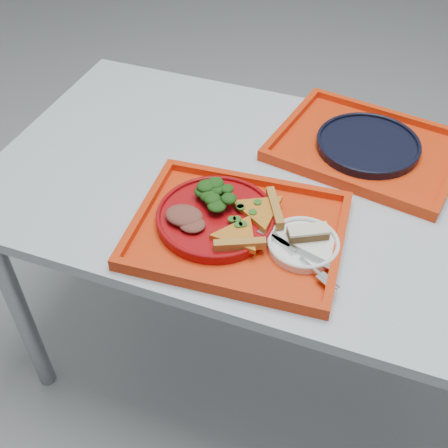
# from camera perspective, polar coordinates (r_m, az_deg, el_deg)

# --- Properties ---
(ground) EXTENTS (10.00, 10.00, 0.00)m
(ground) POSITION_cam_1_polar(r_m,az_deg,el_deg) (1.91, 6.78, -14.10)
(ground) COLOR #919399
(ground) RESTS_ON ground
(table) EXTENTS (1.60, 0.80, 0.75)m
(table) POSITION_cam_1_polar(r_m,az_deg,el_deg) (1.39, 9.08, 0.73)
(table) COLOR #AAB3BF
(table) RESTS_ON ground
(tray_main) EXTENTS (0.47, 0.38, 0.01)m
(tray_main) POSITION_cam_1_polar(r_m,az_deg,el_deg) (1.22, 1.41, -0.86)
(tray_main) COLOR red
(tray_main) RESTS_ON table
(tray_far) EXTENTS (0.50, 0.42, 0.01)m
(tray_far) POSITION_cam_1_polar(r_m,az_deg,el_deg) (1.49, 14.31, 7.32)
(tray_far) COLOR red
(tray_far) RESTS_ON table
(dinner_plate) EXTENTS (0.26, 0.26, 0.02)m
(dinner_plate) POSITION_cam_1_polar(r_m,az_deg,el_deg) (1.23, -0.84, 0.57)
(dinner_plate) COLOR maroon
(dinner_plate) RESTS_ON tray_main
(side_plate) EXTENTS (0.15, 0.15, 0.01)m
(side_plate) POSITION_cam_1_polar(r_m,az_deg,el_deg) (1.19, 8.04, -2.15)
(side_plate) COLOR white
(side_plate) RESTS_ON tray_main
(navy_plate) EXTENTS (0.26, 0.26, 0.02)m
(navy_plate) POSITION_cam_1_polar(r_m,az_deg,el_deg) (1.48, 14.41, 7.75)
(navy_plate) COLOR black
(navy_plate) RESTS_ON tray_far
(pizza_slice_a) EXTENTS (0.15, 0.15, 0.02)m
(pizza_slice_a) POSITION_cam_1_polar(r_m,az_deg,el_deg) (1.17, 1.47, -1.02)
(pizza_slice_a) COLOR gold
(pizza_slice_a) RESTS_ON dinner_plate
(pizza_slice_b) EXTENTS (0.17, 0.17, 0.02)m
(pizza_slice_b) POSITION_cam_1_polar(r_m,az_deg,el_deg) (1.23, 3.66, 1.54)
(pizza_slice_b) COLOR gold
(pizza_slice_b) RESTS_ON dinner_plate
(salad_heap) EXTENTS (0.10, 0.09, 0.05)m
(salad_heap) POSITION_cam_1_polar(r_m,az_deg,el_deg) (1.24, -1.17, 3.09)
(salad_heap) COLOR black
(salad_heap) RESTS_ON dinner_plate
(meat_portion) EXTENTS (0.08, 0.07, 0.02)m
(meat_portion) POSITION_cam_1_polar(r_m,az_deg,el_deg) (1.21, -4.09, 0.86)
(meat_portion) COLOR brown
(meat_portion) RESTS_ON dinner_plate
(dessert_bar) EXTENTS (0.09, 0.07, 0.02)m
(dessert_bar) POSITION_cam_1_polar(r_m,az_deg,el_deg) (1.19, 8.53, -0.88)
(dessert_bar) COLOR #452D17
(dessert_bar) RESTS_ON side_plate
(knife) EXTENTS (0.18, 0.06, 0.01)m
(knife) POSITION_cam_1_polar(r_m,az_deg,el_deg) (1.16, 7.34, -2.55)
(knife) COLOR silver
(knife) RESTS_ON side_plate
(fork) EXTENTS (0.17, 0.11, 0.01)m
(fork) POSITION_cam_1_polar(r_m,az_deg,el_deg) (1.15, 7.69, -3.34)
(fork) COLOR silver
(fork) RESTS_ON side_plate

